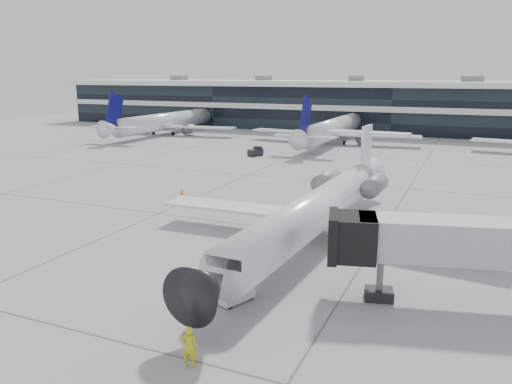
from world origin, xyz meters
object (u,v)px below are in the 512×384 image
at_px(ramp_worker, 189,347).
at_px(baggage_tug, 235,290).
at_px(jet_bridge, 491,243).
at_px(regional_jet, 319,208).

distance_m(ramp_worker, baggage_tug, 6.85).
bearing_deg(jet_bridge, ramp_worker, -150.21).
height_order(regional_jet, baggage_tug, regional_jet).
height_order(regional_jet, jet_bridge, regional_jet).
xyz_separation_m(ramp_worker, baggage_tug, (-1.07, 6.76, -0.34)).
distance_m(regional_jet, jet_bridge, 13.80).
xyz_separation_m(regional_jet, jet_bridge, (11.75, -7.15, 1.06)).
distance_m(jet_bridge, baggage_tug, 14.29).
distance_m(regional_jet, baggage_tug, 12.24).
bearing_deg(jet_bridge, baggage_tug, -173.89).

